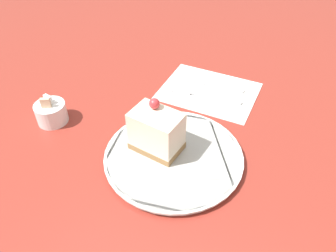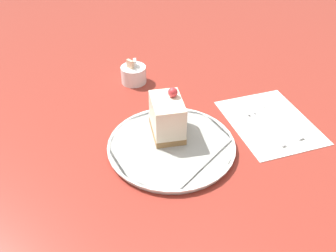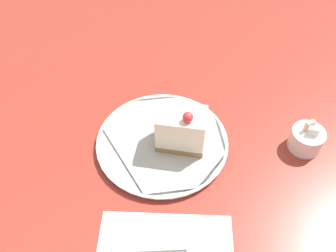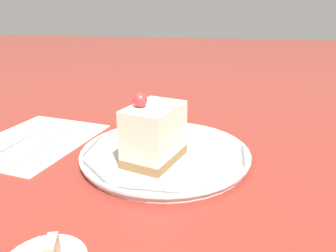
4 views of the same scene
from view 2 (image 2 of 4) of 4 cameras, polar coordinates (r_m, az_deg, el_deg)
name	(u,v)px [view 2 (image 2 of 4)]	position (r m, az deg, el deg)	size (l,w,h in m)	color
ground_plane	(178,140)	(0.82, 1.58, -2.13)	(4.00, 4.00, 0.00)	maroon
plate	(171,146)	(0.79, 0.52, -3.05)	(0.27, 0.27, 0.01)	silver
cake_slice	(167,117)	(0.79, -0.11, 1.39)	(0.09, 0.11, 0.11)	olive
napkin	(270,122)	(0.90, 15.24, 0.63)	(0.22, 0.26, 0.00)	white
fork	(256,119)	(0.90, 13.31, 1.09)	(0.03, 0.18, 0.00)	silver
knife	(283,122)	(0.90, 17.19, 0.56)	(0.03, 0.16, 0.00)	silver
sugar_bowl	(134,74)	(1.01, -5.26, 7.87)	(0.07, 0.07, 0.07)	white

